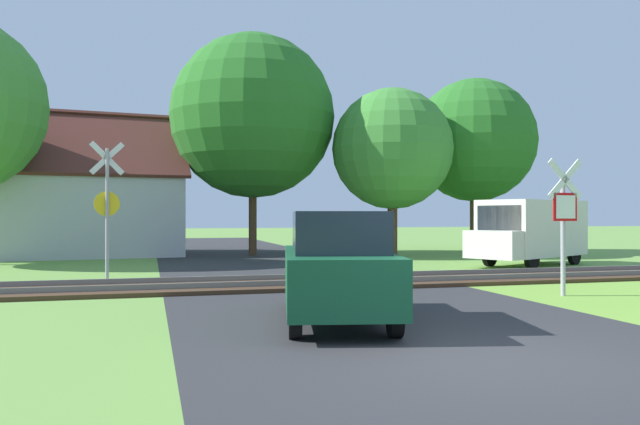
{
  "coord_description": "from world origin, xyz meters",
  "views": [
    {
      "loc": [
        -3.83,
        -6.61,
        1.71
      ],
      "look_at": [
        0.5,
        9.23,
        1.8
      ],
      "focal_mm": 35.0,
      "sensor_mm": 36.0,
      "label": 1
    }
  ],
  "objects_px": {
    "crossing_sign_far": "(107,202)",
    "house": "(78,211)",
    "tree_far": "(474,141)",
    "mail_truck": "(530,230)",
    "tree_right": "(392,149)",
    "parked_car": "(337,267)",
    "tree_center": "(253,116)",
    "stop_sign_near": "(564,216)"
  },
  "relations": [
    {
      "from": "tree_center",
      "to": "tree_right",
      "type": "bearing_deg",
      "value": -20.87
    },
    {
      "from": "mail_truck",
      "to": "tree_far",
      "type": "bearing_deg",
      "value": -41.78
    },
    {
      "from": "parked_car",
      "to": "stop_sign_near",
      "type": "bearing_deg",
      "value": 29.77
    },
    {
      "from": "tree_center",
      "to": "parked_car",
      "type": "xyz_separation_m",
      "value": [
        -1.43,
        -17.42,
        -5.17
      ]
    },
    {
      "from": "tree_center",
      "to": "tree_right",
      "type": "distance_m",
      "value": 6.25
    },
    {
      "from": "tree_far",
      "to": "mail_truck",
      "type": "bearing_deg",
      "value": -105.32
    },
    {
      "from": "stop_sign_near",
      "to": "tree_far",
      "type": "bearing_deg",
      "value": -116.17
    },
    {
      "from": "tree_right",
      "to": "mail_truck",
      "type": "relative_size",
      "value": 1.37
    },
    {
      "from": "crossing_sign_far",
      "to": "tree_right",
      "type": "relative_size",
      "value": 0.51
    },
    {
      "from": "tree_right",
      "to": "tree_center",
      "type": "bearing_deg",
      "value": 159.13
    },
    {
      "from": "tree_far",
      "to": "parked_car",
      "type": "bearing_deg",
      "value": -125.34
    },
    {
      "from": "tree_far",
      "to": "mail_truck",
      "type": "xyz_separation_m",
      "value": [
        -2.03,
        -7.41,
        -3.99
      ]
    },
    {
      "from": "tree_right",
      "to": "mail_truck",
      "type": "bearing_deg",
      "value": -67.42
    },
    {
      "from": "tree_center",
      "to": "mail_truck",
      "type": "height_order",
      "value": "tree_center"
    },
    {
      "from": "house",
      "to": "tree_right",
      "type": "bearing_deg",
      "value": -23.25
    },
    {
      "from": "mail_truck",
      "to": "crossing_sign_far",
      "type": "bearing_deg",
      "value": 70.85
    },
    {
      "from": "house",
      "to": "tree_center",
      "type": "bearing_deg",
      "value": -19.95
    },
    {
      "from": "tree_far",
      "to": "parked_car",
      "type": "relative_size",
      "value": 1.9
    },
    {
      "from": "crossing_sign_far",
      "to": "tree_right",
      "type": "bearing_deg",
      "value": 25.99
    },
    {
      "from": "stop_sign_near",
      "to": "crossing_sign_far",
      "type": "relative_size",
      "value": 0.81
    },
    {
      "from": "tree_far",
      "to": "stop_sign_near",
      "type": "bearing_deg",
      "value": -112.54
    },
    {
      "from": "crossing_sign_far",
      "to": "house",
      "type": "height_order",
      "value": "house"
    },
    {
      "from": "parked_car",
      "to": "tree_far",
      "type": "bearing_deg",
      "value": 66.4
    },
    {
      "from": "mail_truck",
      "to": "tree_right",
      "type": "bearing_deg",
      "value": -3.88
    },
    {
      "from": "crossing_sign_far",
      "to": "tree_far",
      "type": "distance_m",
      "value": 18.43
    },
    {
      "from": "tree_center",
      "to": "mail_truck",
      "type": "distance_m",
      "value": 12.67
    },
    {
      "from": "crossing_sign_far",
      "to": "parked_car",
      "type": "relative_size",
      "value": 0.86
    },
    {
      "from": "crossing_sign_far",
      "to": "tree_far",
      "type": "relative_size",
      "value": 0.45
    },
    {
      "from": "house",
      "to": "tree_right",
      "type": "height_order",
      "value": "tree_right"
    },
    {
      "from": "tree_center",
      "to": "mail_truck",
      "type": "bearing_deg",
      "value": -45.33
    },
    {
      "from": "house",
      "to": "tree_far",
      "type": "xyz_separation_m",
      "value": [
        17.6,
        -2.68,
        3.3
      ]
    },
    {
      "from": "stop_sign_near",
      "to": "parked_car",
      "type": "height_order",
      "value": "stop_sign_near"
    },
    {
      "from": "house",
      "to": "stop_sign_near",
      "type": "bearing_deg",
      "value": -62.91
    },
    {
      "from": "crossing_sign_far",
      "to": "mail_truck",
      "type": "bearing_deg",
      "value": -2.28
    },
    {
      "from": "stop_sign_near",
      "to": "house",
      "type": "xyz_separation_m",
      "value": [
        -11.51,
        17.35,
        0.22
      ]
    },
    {
      "from": "stop_sign_near",
      "to": "crossing_sign_far",
      "type": "distance_m",
      "value": 11.06
    },
    {
      "from": "tree_center",
      "to": "crossing_sign_far",
      "type": "bearing_deg",
      "value": -118.19
    },
    {
      "from": "parked_car",
      "to": "house",
      "type": "bearing_deg",
      "value": 118.85
    },
    {
      "from": "stop_sign_near",
      "to": "tree_center",
      "type": "distance_m",
      "value": 16.72
    },
    {
      "from": "house",
      "to": "tree_far",
      "type": "relative_size",
      "value": 1.15
    },
    {
      "from": "house",
      "to": "mail_truck",
      "type": "distance_m",
      "value": 18.57
    },
    {
      "from": "stop_sign_near",
      "to": "tree_right",
      "type": "xyz_separation_m",
      "value": [
        1.49,
        13.43,
        2.87
      ]
    }
  ]
}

